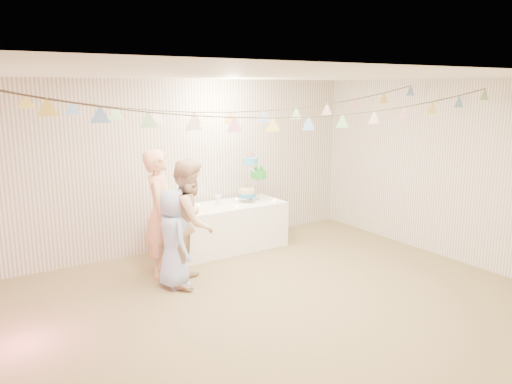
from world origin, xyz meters
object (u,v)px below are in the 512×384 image
cake_stand (253,176)px  person_adult_a (160,213)px  person_child (174,238)px  table (224,227)px  person_adult_b (190,222)px

cake_stand → person_adult_a: (-1.78, -0.54, -0.26)m
person_child → table: bearing=-50.6°
table → person_child: size_ratio=1.51×
table → person_adult_a: size_ratio=1.11×
table → cake_stand: 0.93m
table → person_adult_a: bearing=-158.3°
table → person_adult_b: 1.43m
cake_stand → person_child: cake_stand is taller
table → cake_stand: size_ratio=2.65×
person_child → person_adult_a: bearing=0.9°
person_adult_a → person_adult_b: 0.49m
cake_stand → person_child: 2.09m
cake_stand → person_adult_b: bearing=-148.0°
table → person_child: person_child is taller
table → person_adult_a: 1.41m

